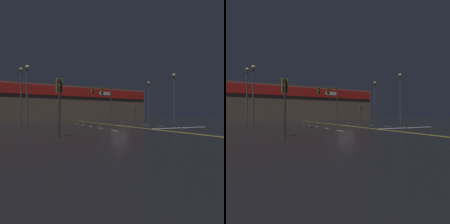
# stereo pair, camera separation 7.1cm
# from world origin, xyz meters

# --- Properties ---
(ground_plane) EXTENTS (200.00, 200.00, 0.00)m
(ground_plane) POSITION_xyz_m (0.00, 0.00, 0.00)
(ground_plane) COLOR black
(road_markings) EXTENTS (13.14, 60.00, 0.01)m
(road_markings) POSITION_xyz_m (0.77, -1.22, 0.00)
(road_markings) COLOR gold
(road_markings) RESTS_ON ground
(traffic_signal_median) EXTENTS (3.79, 0.36, 5.89)m
(traffic_signal_median) POSITION_xyz_m (-1.95, 2.02, 4.47)
(traffic_signal_median) COLOR #38383D
(traffic_signal_median) RESTS_ON ground
(traffic_signal_corner_northeast) EXTENTS (0.42, 0.36, 3.41)m
(traffic_signal_corner_northeast) POSITION_xyz_m (8.92, 9.96, 2.50)
(traffic_signal_corner_northeast) COLOR #38383D
(traffic_signal_corner_northeast) RESTS_ON ground
(traffic_signal_corner_southwest) EXTENTS (0.42, 0.36, 3.98)m
(traffic_signal_corner_southwest) POSITION_xyz_m (-9.96, -9.96, 2.92)
(traffic_signal_corner_southwest) COLOR #38383D
(traffic_signal_corner_southwest) RESTS_ON ground
(streetlight_near_right) EXTENTS (0.56, 0.56, 8.53)m
(streetlight_near_right) POSITION_xyz_m (-12.05, 5.05, 5.52)
(streetlight_near_right) COLOR #59595E
(streetlight_near_right) RESTS_ON ground
(streetlight_median_approach) EXTENTS (0.56, 0.56, 8.82)m
(streetlight_median_approach) POSITION_xyz_m (11.62, 8.54, 5.68)
(streetlight_median_approach) COLOR #59595E
(streetlight_median_approach) RESTS_ON ground
(streetlight_far_left) EXTENTS (0.56, 0.56, 8.75)m
(streetlight_far_left) POSITION_xyz_m (10.95, 0.56, 5.64)
(streetlight_far_left) COLOR #59595E
(streetlight_far_left) RESTS_ON ground
(streetlight_far_right) EXTENTS (0.56, 0.56, 9.51)m
(streetlight_far_right) POSITION_xyz_m (-13.05, 10.91, 6.07)
(streetlight_far_right) COLOR #59595E
(streetlight_far_right) RESTS_ON ground
(building_backdrop) EXTENTS (41.93, 10.23, 9.22)m
(building_backdrop) POSITION_xyz_m (0.00, 27.92, 4.63)
(building_backdrop) COLOR brown
(building_backdrop) RESTS_ON ground
(utility_pole_row) EXTENTS (45.34, 0.26, 11.09)m
(utility_pole_row) POSITION_xyz_m (0.77, 20.32, 5.67)
(utility_pole_row) COLOR #4C3828
(utility_pole_row) RESTS_ON ground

